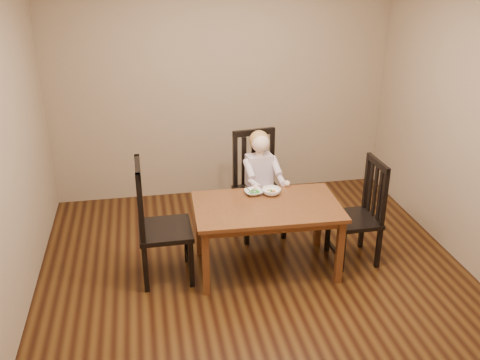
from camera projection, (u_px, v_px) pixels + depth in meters
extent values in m
cube|color=#47290F|center=(257.00, 278.00, 4.96)|extent=(4.00, 4.00, 0.01)
cube|color=#9E8464|center=(222.00, 85.00, 6.22)|extent=(4.00, 0.01, 2.70)
cube|color=#9E8464|center=(347.00, 275.00, 2.62)|extent=(4.00, 0.01, 2.70)
cube|color=#9E8464|center=(3.00, 157.00, 4.08)|extent=(0.01, 4.00, 2.70)
cube|color=#9E8464|center=(478.00, 127.00, 4.75)|extent=(0.01, 4.00, 2.70)
cube|color=#442B0F|center=(267.00, 207.00, 4.87)|extent=(1.36, 0.84, 0.04)
cube|color=#442B0F|center=(267.00, 212.00, 4.89)|extent=(1.25, 0.73, 0.07)
cube|color=#442B0F|center=(206.00, 263.00, 4.62)|extent=(0.06, 0.06, 0.63)
cube|color=#442B0F|center=(340.00, 252.00, 4.79)|extent=(0.06, 0.06, 0.63)
cube|color=#442B0F|center=(199.00, 226.00, 5.23)|extent=(0.06, 0.06, 0.63)
cube|color=#442B0F|center=(318.00, 217.00, 5.40)|extent=(0.06, 0.06, 0.63)
cube|color=black|center=(260.00, 193.00, 5.57)|extent=(0.53, 0.51, 0.04)
cube|color=black|center=(271.00, 203.00, 5.90)|extent=(0.05, 0.05, 0.44)
cube|color=black|center=(235.00, 209.00, 5.78)|extent=(0.05, 0.05, 0.44)
cube|color=black|center=(284.00, 219.00, 5.56)|extent=(0.05, 0.05, 0.44)
cube|color=black|center=(247.00, 225.00, 5.44)|extent=(0.05, 0.05, 0.44)
cube|color=black|center=(272.00, 155.00, 5.67)|extent=(0.05, 0.05, 0.62)
cube|color=black|center=(235.00, 159.00, 5.55)|extent=(0.05, 0.05, 0.62)
cube|color=black|center=(254.00, 132.00, 5.50)|extent=(0.45, 0.09, 0.06)
cube|color=black|center=(263.00, 159.00, 5.65)|extent=(0.05, 0.03, 0.53)
cube|color=black|center=(254.00, 160.00, 5.62)|extent=(0.05, 0.03, 0.53)
cube|color=black|center=(244.00, 161.00, 5.59)|extent=(0.05, 0.03, 0.53)
cube|color=black|center=(165.00, 230.00, 4.81)|extent=(0.47, 0.50, 0.04)
cube|color=black|center=(144.00, 245.00, 5.07)|extent=(0.05, 0.05, 0.46)
cube|color=black|center=(146.00, 269.00, 4.68)|extent=(0.05, 0.05, 0.46)
cube|color=black|center=(186.00, 241.00, 5.14)|extent=(0.05, 0.05, 0.46)
cube|color=black|center=(191.00, 264.00, 4.76)|extent=(0.05, 0.05, 0.46)
cube|color=black|center=(139.00, 188.00, 4.83)|extent=(0.05, 0.05, 0.64)
cube|color=black|center=(141.00, 209.00, 4.45)|extent=(0.05, 0.05, 0.64)
cube|color=black|center=(137.00, 168.00, 4.52)|extent=(0.04, 0.47, 0.07)
cube|color=black|center=(140.00, 196.00, 4.75)|extent=(0.02, 0.05, 0.55)
cube|color=black|center=(140.00, 201.00, 4.65)|extent=(0.02, 0.05, 0.55)
cube|color=black|center=(141.00, 207.00, 4.55)|extent=(0.02, 0.05, 0.55)
cube|color=black|center=(354.00, 220.00, 5.10)|extent=(0.43, 0.45, 0.04)
cube|color=black|center=(378.00, 248.00, 5.06)|extent=(0.04, 0.04, 0.41)
cube|color=black|center=(362.00, 229.00, 5.40)|extent=(0.04, 0.04, 0.41)
cube|color=black|center=(342.00, 252.00, 4.99)|extent=(0.04, 0.04, 0.41)
cube|color=black|center=(328.00, 233.00, 5.33)|extent=(0.04, 0.04, 0.41)
cube|color=black|center=(384.00, 197.00, 4.84)|extent=(0.04, 0.04, 0.57)
cube|color=black|center=(367.00, 181.00, 5.18)|extent=(0.04, 0.04, 0.57)
cube|color=black|center=(378.00, 163.00, 4.91)|extent=(0.05, 0.42, 0.06)
cube|color=black|center=(380.00, 196.00, 4.93)|extent=(0.02, 0.05, 0.49)
cube|color=black|center=(375.00, 192.00, 5.02)|extent=(0.02, 0.05, 0.49)
cube|color=black|center=(370.00, 187.00, 5.11)|extent=(0.02, 0.05, 0.49)
imported|color=white|center=(253.00, 192.00, 5.07)|extent=(0.18, 0.18, 0.04)
imported|color=white|center=(271.00, 192.00, 5.07)|extent=(0.19, 0.19, 0.06)
cube|color=silver|center=(250.00, 191.00, 5.03)|extent=(0.08, 0.11, 0.05)
cube|color=silver|center=(250.00, 192.00, 5.04)|extent=(0.04, 0.04, 0.01)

